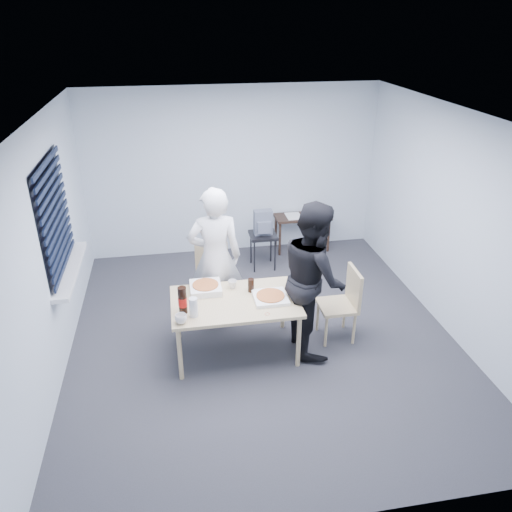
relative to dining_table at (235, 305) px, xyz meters
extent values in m
plane|color=#303035|center=(0.36, 0.26, -0.62)|extent=(5.00, 5.00, 0.00)
plane|color=white|center=(0.36, 0.26, 1.98)|extent=(5.00, 5.00, 0.00)
plane|color=silver|center=(0.36, 2.76, 0.68)|extent=(4.50, 0.00, 4.50)
plane|color=silver|center=(0.36, -2.24, 0.68)|extent=(4.50, 0.00, 4.50)
plane|color=silver|center=(-1.89, 0.26, 0.68)|extent=(0.00, 5.00, 5.00)
plane|color=silver|center=(2.61, 0.26, 0.68)|extent=(0.00, 5.00, 5.00)
plane|color=black|center=(-1.88, 0.66, 0.93)|extent=(0.00, 1.30, 1.30)
cube|color=black|center=(-1.85, 0.66, 0.93)|extent=(0.04, 1.30, 1.25)
cube|color=silver|center=(-1.80, 0.66, 0.27)|extent=(0.18, 1.42, 0.05)
cube|color=#CBBB88|center=(0.00, 0.00, 0.04)|extent=(1.40, 0.88, 0.04)
cylinder|color=#CBBB88|center=(-0.64, -0.38, -0.30)|extent=(0.05, 0.05, 0.64)
cylinder|color=#CBBB88|center=(-0.64, 0.38, -0.30)|extent=(0.05, 0.05, 0.64)
cylinder|color=#CBBB88|center=(0.64, -0.38, -0.30)|extent=(0.05, 0.05, 0.64)
cylinder|color=#CBBB88|center=(0.64, 0.38, -0.30)|extent=(0.05, 0.05, 0.64)
cube|color=#CBBB88|center=(-0.16, 0.89, -0.19)|extent=(0.42, 0.42, 0.04)
cube|color=#CBBB88|center=(-0.16, 1.08, 0.05)|extent=(0.42, 0.04, 0.44)
cylinder|color=#CBBB88|center=(-0.33, 0.72, -0.41)|extent=(0.03, 0.03, 0.41)
cylinder|color=#CBBB88|center=(-0.33, 1.06, -0.41)|extent=(0.03, 0.03, 0.41)
cylinder|color=#CBBB88|center=(0.01, 0.72, -0.41)|extent=(0.03, 0.03, 0.41)
cylinder|color=#CBBB88|center=(0.01, 1.06, -0.41)|extent=(0.03, 0.03, 0.41)
cube|color=#CBBB88|center=(1.21, 0.07, -0.19)|extent=(0.42, 0.42, 0.04)
cube|color=#CBBB88|center=(1.40, 0.07, 0.05)|extent=(0.04, 0.42, 0.44)
cylinder|color=#CBBB88|center=(1.04, -0.10, -0.41)|extent=(0.03, 0.03, 0.41)
cylinder|color=#CBBB88|center=(1.04, 0.24, -0.41)|extent=(0.03, 0.03, 0.41)
cylinder|color=#CBBB88|center=(1.38, -0.10, -0.41)|extent=(0.03, 0.03, 0.41)
cylinder|color=#CBBB88|center=(1.38, 0.24, -0.41)|extent=(0.03, 0.03, 0.41)
imported|color=silver|center=(-0.14, 0.66, 0.27)|extent=(0.65, 0.42, 1.77)
imported|color=black|center=(0.88, -0.01, 0.27)|extent=(0.47, 0.86, 1.77)
cube|color=#38271D|center=(1.44, 2.54, -0.05)|extent=(0.89, 0.39, 0.04)
cylinder|color=#38271D|center=(1.04, 2.38, -0.34)|extent=(0.04, 0.04, 0.55)
cylinder|color=#38271D|center=(1.04, 2.69, -0.34)|extent=(0.04, 0.04, 0.55)
cylinder|color=#38271D|center=(1.85, 2.38, -0.34)|extent=(0.04, 0.04, 0.55)
cylinder|color=#38271D|center=(1.85, 2.69, -0.34)|extent=(0.04, 0.04, 0.55)
cube|color=black|center=(0.70, 2.03, -0.09)|extent=(0.39, 0.39, 0.04)
cylinder|color=black|center=(0.54, 1.87, -0.37)|extent=(0.04, 0.04, 0.50)
cylinder|color=black|center=(0.54, 2.18, -0.37)|extent=(0.04, 0.04, 0.50)
cylinder|color=black|center=(0.86, 1.87, -0.37)|extent=(0.04, 0.04, 0.50)
cylinder|color=black|center=(0.86, 2.18, -0.37)|extent=(0.04, 0.04, 0.50)
cube|color=slate|center=(0.70, 2.03, 0.12)|extent=(0.27, 0.14, 0.37)
cube|color=slate|center=(0.70, 1.93, 0.07)|extent=(0.20, 0.05, 0.18)
cube|color=white|center=(-0.30, 0.26, 0.08)|extent=(0.35, 0.35, 0.04)
cube|color=white|center=(-0.30, 0.26, 0.12)|extent=(0.35, 0.35, 0.04)
cylinder|color=#CC7F38|center=(-0.30, 0.26, 0.14)|extent=(0.29, 0.29, 0.01)
cube|color=white|center=(0.39, -0.04, 0.08)|extent=(0.37, 0.37, 0.04)
cylinder|color=#CC7F38|center=(0.39, -0.04, 0.11)|extent=(0.31, 0.31, 0.01)
imported|color=white|center=(-0.60, -0.34, 0.11)|extent=(0.17, 0.17, 0.10)
imported|color=white|center=(0.01, 0.28, 0.11)|extent=(0.10, 0.10, 0.09)
cylinder|color=black|center=(0.21, 0.16, 0.14)|extent=(0.08, 0.08, 0.16)
cylinder|color=black|center=(-0.57, -0.15, 0.21)|extent=(0.09, 0.09, 0.30)
cylinder|color=red|center=(-0.57, -0.15, 0.19)|extent=(0.10, 0.10, 0.10)
cylinder|color=silver|center=(-0.46, -0.24, 0.17)|extent=(0.09, 0.09, 0.21)
torus|color=red|center=(0.30, -0.33, 0.06)|extent=(0.06, 0.06, 0.00)
cube|color=white|center=(1.29, 2.54, -0.03)|extent=(0.25, 0.33, 0.01)
cube|color=black|center=(1.66, 2.56, 0.00)|extent=(0.15, 0.12, 0.06)
camera|label=1|loc=(-0.59, -4.67, 2.92)|focal=35.00mm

